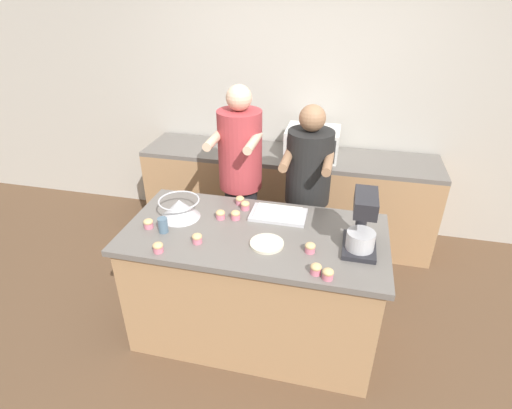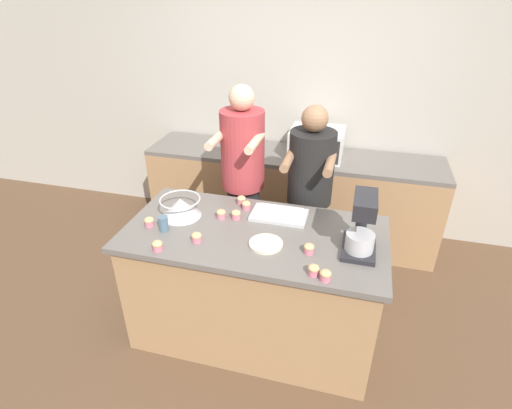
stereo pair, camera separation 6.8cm
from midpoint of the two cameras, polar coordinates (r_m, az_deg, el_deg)
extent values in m
plane|color=brown|center=(3.20, 0.43, -17.41)|extent=(16.00, 16.00, 0.00)
cube|color=#B2ADA3|center=(4.02, 6.98, 15.01)|extent=(10.00, 0.06, 2.70)
cube|color=#A87F56|center=(2.90, 0.46, -11.62)|extent=(1.65, 0.80, 0.85)
cube|color=#66605B|center=(2.63, 0.50, -4.25)|extent=(1.72, 0.85, 0.04)
cube|color=#A87F56|center=(4.03, 5.43, 1.01)|extent=(2.80, 0.60, 0.85)
cube|color=#66605B|center=(3.84, 5.74, 6.90)|extent=(2.80, 0.60, 0.04)
cylinder|color=#232328|center=(3.45, -1.16, -3.89)|extent=(0.26, 0.26, 0.88)
cylinder|color=#A8383D|center=(3.10, -1.30, 7.79)|extent=(0.34, 0.34, 0.61)
sphere|color=#DBB293|center=(2.98, -1.38, 15.02)|extent=(0.19, 0.19, 0.19)
cylinder|color=#DBB293|center=(2.94, -4.99, 9.33)|extent=(0.06, 0.34, 0.06)
cylinder|color=#DBB293|center=(2.86, 0.53, 8.86)|extent=(0.06, 0.34, 0.06)
cylinder|color=#33384C|center=(3.38, 7.67, -5.59)|extent=(0.27, 0.27, 0.82)
cylinder|color=black|center=(3.04, 8.53, 5.19)|extent=(0.34, 0.34, 0.56)
sphere|color=#936B4C|center=(2.91, 9.08, 12.02)|extent=(0.19, 0.19, 0.19)
cylinder|color=#936B4C|center=(2.85, 5.35, 6.41)|extent=(0.06, 0.34, 0.06)
cylinder|color=#936B4C|center=(2.83, 11.19, 5.73)|extent=(0.06, 0.34, 0.06)
cube|color=#232328|center=(2.53, 15.18, -6.02)|extent=(0.20, 0.30, 0.03)
cylinder|color=#232328|center=(2.55, 15.65, -2.00)|extent=(0.07, 0.07, 0.25)
cube|color=#232328|center=(2.35, 16.14, 0.04)|extent=(0.13, 0.26, 0.10)
cylinder|color=#BCBCC1|center=(2.46, 15.36, -5.17)|extent=(0.17, 0.17, 0.11)
cone|color=#BCBCC1|center=(2.80, -10.02, -0.41)|extent=(0.28, 0.28, 0.13)
torus|color=#BCBCC1|center=(2.77, -10.13, 0.72)|extent=(0.28, 0.28, 0.01)
cube|color=#BCBCC1|center=(2.78, 4.01, -1.52)|extent=(0.39, 0.23, 0.02)
cube|color=white|center=(2.77, 4.03, -1.16)|extent=(0.32, 0.18, 0.02)
cube|color=silver|center=(3.76, 9.18, 8.66)|extent=(0.48, 0.40, 0.26)
cube|color=black|center=(3.58, 8.10, 7.66)|extent=(0.33, 0.01, 0.21)
cube|color=#2D2D2D|center=(3.56, 11.56, 7.25)|extent=(0.10, 0.01, 0.21)
cylinder|color=slate|center=(2.67, -12.39, -2.69)|extent=(0.06, 0.06, 0.10)
cylinder|color=beige|center=(2.49, 2.20, -5.65)|extent=(0.21, 0.21, 0.02)
cylinder|color=#D17084|center=(2.50, -13.12, -6.01)|extent=(0.06, 0.06, 0.04)
ellipsoid|color=tan|center=(2.49, -13.19, -5.49)|extent=(0.06, 0.06, 0.04)
cylinder|color=#D17084|center=(2.54, -7.71, -4.94)|extent=(0.06, 0.06, 0.04)
ellipsoid|color=tan|center=(2.52, -7.75, -4.42)|extent=(0.06, 0.06, 0.04)
cylinder|color=#D17084|center=(2.28, 9.05, -9.51)|extent=(0.06, 0.06, 0.04)
ellipsoid|color=tan|center=(2.26, 9.10, -8.96)|extent=(0.06, 0.06, 0.04)
cylinder|color=#D17084|center=(2.93, -1.44, 0.40)|extent=(0.06, 0.06, 0.04)
ellipsoid|color=tan|center=(2.92, -1.45, 0.87)|extent=(0.06, 0.06, 0.04)
cylinder|color=#D17084|center=(2.44, 8.35, -6.53)|extent=(0.06, 0.06, 0.04)
ellipsoid|color=tan|center=(2.42, 8.39, -6.00)|extent=(0.06, 0.06, 0.04)
cylinder|color=#D17084|center=(2.75, -14.30, -2.66)|extent=(0.06, 0.06, 0.04)
ellipsoid|color=tan|center=(2.74, -14.37, -2.17)|extent=(0.06, 0.06, 0.04)
cylinder|color=#D17084|center=(2.86, -0.73, -0.36)|extent=(0.06, 0.06, 0.04)
ellipsoid|color=tan|center=(2.85, -0.73, 0.13)|extent=(0.06, 0.06, 0.04)
cylinder|color=#D17084|center=(2.75, -2.16, -1.71)|extent=(0.06, 0.06, 0.04)
ellipsoid|color=tan|center=(2.74, -2.17, -1.21)|extent=(0.06, 0.06, 0.04)
cylinder|color=#D17084|center=(2.26, 10.71, -10.19)|extent=(0.06, 0.06, 0.04)
ellipsoid|color=tan|center=(2.24, 10.77, -9.65)|extent=(0.06, 0.06, 0.04)
cylinder|color=#D17084|center=(2.76, -4.31, -1.61)|extent=(0.06, 0.06, 0.04)
ellipsoid|color=tan|center=(2.75, -4.33, -1.12)|extent=(0.06, 0.06, 0.04)
camera|label=1|loc=(0.03, -89.24, 0.42)|focal=28.00mm
camera|label=2|loc=(0.03, 90.76, -0.42)|focal=28.00mm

